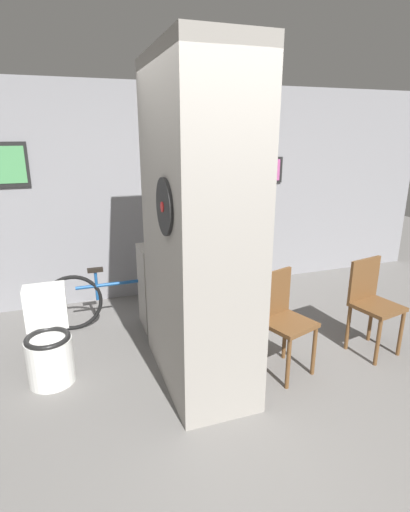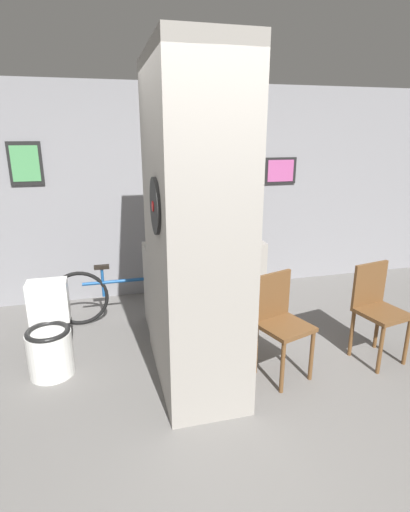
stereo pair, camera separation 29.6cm
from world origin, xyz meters
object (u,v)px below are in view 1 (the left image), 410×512
Objects in this scene: chair_by_doorway at (372,301)px; bicycle at (122,295)px; chair_near_pillar at (282,317)px; bottle_tall at (219,231)px; toilet at (49,343)px.

bicycle is at bearing 136.36° from chair_by_doorway.
chair_near_pillar is at bearing 170.01° from chair_by_doorway.
chair_by_doorway is 1.71m from bottle_tall.
chair_near_pillar and chair_by_doorway have the same top height.
bottle_tall is at bearing -6.05° from bicycle.
bicycle is (-2.16, 1.37, -0.19)m from chair_by_doorway.
bicycle is (0.74, 0.84, 0.00)m from toilet.
bicycle is 1.29m from bottle_tall.
chair_near_pillar is 3.28× the size of bottle_tall.
chair_near_pillar reaches higher than bicycle.
bicycle is at bearing 173.95° from bottle_tall.
bicycle is (-1.19, 1.39, -0.19)m from chair_near_pillar.
chair_by_doorway reaches higher than toilet.
toilet is at bearing -131.25° from bicycle.
bottle_tall reaches higher than bicycle.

